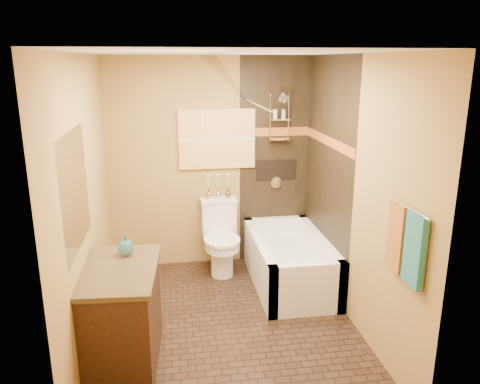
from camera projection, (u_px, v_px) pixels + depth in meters
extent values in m
plane|color=black|center=(227.00, 324.00, 4.48)|extent=(3.00, 3.00, 0.00)
cube|color=#A4793F|center=(86.00, 205.00, 3.97)|extent=(0.02, 3.00, 2.50)
cube|color=#A4793F|center=(355.00, 194.00, 4.32)|extent=(0.02, 3.00, 2.50)
cube|color=#A4793F|center=(211.00, 164.00, 5.57)|extent=(2.40, 0.02, 2.50)
cube|color=#A4793F|center=(258.00, 272.00, 2.72)|extent=(2.40, 0.02, 2.50)
plane|color=silver|center=(225.00, 52.00, 3.81)|extent=(3.00, 3.00, 0.00)
cube|color=black|center=(274.00, 162.00, 5.67)|extent=(0.85, 0.01, 2.50)
cube|color=black|center=(327.00, 175.00, 5.03)|extent=(0.01, 1.50, 2.50)
cube|color=#9B421C|center=(275.00, 132.00, 5.56)|extent=(0.85, 0.01, 0.10)
cube|color=#9B421C|center=(328.00, 141.00, 4.93)|extent=(0.01, 1.50, 0.10)
cube|color=black|center=(276.00, 170.00, 5.70)|extent=(0.50, 0.01, 0.25)
cylinder|color=silver|center=(281.00, 93.00, 5.32)|extent=(0.02, 0.26, 0.02)
cylinder|color=silver|center=(284.00, 99.00, 5.19)|extent=(0.11, 0.11, 0.09)
cylinder|color=silver|center=(276.00, 182.00, 5.72)|extent=(0.14, 0.02, 0.14)
cylinder|color=silver|center=(256.00, 103.00, 4.71)|extent=(0.03, 1.55, 0.03)
cylinder|color=silver|center=(408.00, 207.00, 3.26)|extent=(0.02, 0.55, 0.02)
cube|color=#206D6C|center=(415.00, 250.00, 3.21)|extent=(0.05, 0.22, 0.52)
cube|color=#9C631C|center=(397.00, 237.00, 3.46)|extent=(0.05, 0.22, 0.52)
cube|color=gold|center=(217.00, 139.00, 5.48)|extent=(0.90, 0.04, 0.70)
cube|color=white|center=(75.00, 191.00, 3.48)|extent=(0.01, 1.00, 0.90)
cube|color=white|center=(307.00, 290.00, 4.57)|extent=(0.80, 0.10, 0.55)
cube|color=white|center=(275.00, 238.00, 5.91)|extent=(0.80, 0.10, 0.55)
cube|color=white|center=(259.00, 263.00, 5.19)|extent=(0.10, 1.50, 0.55)
cube|color=white|center=(319.00, 259.00, 5.29)|extent=(0.10, 1.50, 0.55)
cube|color=white|center=(289.00, 269.00, 5.27)|extent=(0.64, 1.34, 0.35)
cube|color=white|center=(219.00, 218.00, 5.65)|extent=(0.42, 0.20, 0.41)
cube|color=white|center=(219.00, 200.00, 5.59)|extent=(0.44, 0.22, 0.04)
cylinder|color=white|center=(222.00, 259.00, 5.46)|extent=(0.26, 0.26, 0.41)
cylinder|color=white|center=(222.00, 244.00, 5.41)|extent=(0.40, 0.40, 0.11)
cylinder|color=white|center=(222.00, 240.00, 5.39)|extent=(0.42, 0.42, 0.03)
cube|color=black|center=(121.00, 318.00, 3.82)|extent=(0.62, 0.95, 0.81)
cube|color=black|center=(119.00, 271.00, 3.70)|extent=(0.65, 1.00, 0.04)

